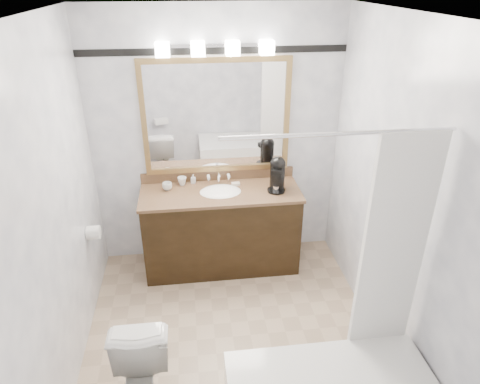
% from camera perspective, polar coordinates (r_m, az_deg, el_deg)
% --- Properties ---
extents(room, '(2.42, 2.62, 2.52)m').
position_cam_1_polar(room, '(3.00, -1.14, -1.88)').
color(room, tan).
rests_on(room, ground).
extents(vanity, '(1.53, 0.58, 0.97)m').
position_cam_1_polar(vanity, '(4.29, -2.52, -4.77)').
color(vanity, black).
rests_on(vanity, ground).
extents(mirror, '(1.40, 0.04, 1.10)m').
position_cam_1_polar(mirror, '(4.09, -3.14, 9.93)').
color(mirror, '#A17E49').
rests_on(mirror, room).
extents(vanity_light_bar, '(1.02, 0.14, 0.12)m').
position_cam_1_polar(vanity_light_bar, '(3.89, -3.33, 18.63)').
color(vanity_light_bar, silver).
rests_on(vanity_light_bar, room).
extents(accent_stripe, '(2.40, 0.01, 0.06)m').
position_cam_1_polar(accent_stripe, '(3.96, -3.39, 18.30)').
color(accent_stripe, black).
rests_on(accent_stripe, room).
extents(tp_roll, '(0.11, 0.12, 0.12)m').
position_cam_1_polar(tp_roll, '(3.94, -18.95, -5.13)').
color(tp_roll, white).
rests_on(tp_roll, room).
extents(coffee_maker, '(0.18, 0.21, 0.33)m').
position_cam_1_polar(coffee_maker, '(4.07, 5.00, 2.55)').
color(coffee_maker, black).
rests_on(coffee_maker, vanity).
extents(cup_left, '(0.11, 0.11, 0.07)m').
position_cam_1_polar(cup_left, '(4.16, -9.69, 0.76)').
color(cup_left, white).
rests_on(cup_left, vanity).
extents(cup_right, '(0.09, 0.09, 0.08)m').
position_cam_1_polar(cup_right, '(4.23, -7.73, 1.46)').
color(cup_right, white).
rests_on(cup_right, vanity).
extents(soap_bottle_a, '(0.05, 0.05, 0.09)m').
position_cam_1_polar(soap_bottle_a, '(4.25, -6.25, 1.75)').
color(soap_bottle_a, white).
rests_on(soap_bottle_a, vanity).
extents(soap_bar, '(0.08, 0.06, 0.02)m').
position_cam_1_polar(soap_bar, '(4.20, -0.57, 1.09)').
color(soap_bar, beige).
rests_on(soap_bar, vanity).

